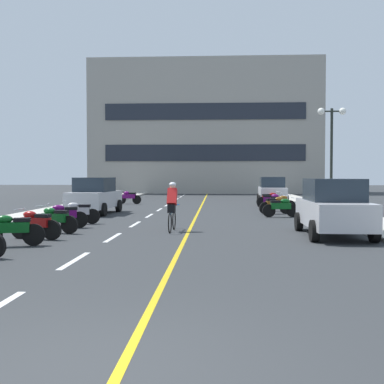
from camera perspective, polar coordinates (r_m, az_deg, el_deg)
The scene contains 32 objects.
ground_plane at distance 25.62m, azimuth 0.26°, elevation -2.31°, with size 140.00×140.00×0.00m, color #2D3033.
curb_left at distance 29.79m, azimuth -13.44°, elevation -1.64°, with size 2.40×72.00×0.12m, color #B7B2A8.
curb_right at distance 29.21m, azimuth 14.80°, elevation -1.73°, with size 2.40×72.00×0.12m, color #B7B2A8.
lane_dash_1 at distance 11.17m, azimuth -13.89°, elevation -7.96°, with size 0.14×2.20×0.01m, color silver.
lane_dash_2 at distance 15.00m, azimuth -9.44°, elevation -5.38°, with size 0.14×2.20×0.01m, color silver.
lane_dash_3 at distance 18.90m, azimuth -6.83°, elevation -3.85°, with size 0.14×2.20×0.01m, color silver.
lane_dash_4 at distance 22.83m, azimuth -5.13°, elevation -2.84°, with size 0.14×2.20×0.01m, color silver.
lane_dash_5 at distance 26.79m, azimuth -3.92°, elevation -2.12°, with size 0.14×2.20×0.01m, color silver.
lane_dash_6 at distance 30.75m, azimuth -3.03°, elevation -1.59°, with size 0.14×2.20×0.01m, color silver.
lane_dash_7 at distance 34.73m, azimuth -2.34°, elevation -1.18°, with size 0.14×2.20×0.01m, color silver.
lane_dash_8 at distance 38.70m, azimuth -1.80°, elevation -0.85°, with size 0.14×2.20×0.01m, color silver.
lane_dash_9 at distance 42.69m, azimuth -1.35°, elevation -0.58°, with size 0.14×2.20×0.01m, color silver.
lane_dash_10 at distance 46.67m, azimuth -0.99°, elevation -0.36°, with size 0.14×2.20×0.01m, color silver.
lane_dash_11 at distance 50.66m, azimuth -0.68°, elevation -0.18°, with size 0.14×2.20×0.01m, color silver.
centre_line_yellow at distance 28.60m, azimuth 1.04°, elevation -1.85°, with size 0.12×66.00×0.01m, color gold.
office_building at distance 54.55m, azimuth 1.64°, elevation 7.47°, with size 24.77×9.64×14.27m.
street_lamp_mid at distance 25.90m, azimuth 16.38°, elevation 6.48°, with size 1.46×0.36×5.31m.
parked_car_near at distance 15.71m, azimuth 16.54°, elevation -1.76°, with size 1.96×4.22×1.82m.
parked_car_mid at distance 24.29m, azimuth -11.56°, elevation -0.42°, with size 2.11×4.29×1.82m.
parked_car_far at distance 32.71m, azimuth 9.57°, elevation 0.20°, with size 2.07×4.27×1.82m.
motorcycle_3 at distance 13.79m, azimuth -20.77°, elevation -4.17°, with size 1.67×0.71×0.92m.
motorcycle_4 at distance 15.07m, azimuth -18.26°, elevation -3.63°, with size 1.68×0.67×0.92m.
motorcycle_5 at distance 16.48m, azimuth -16.14°, elevation -3.13°, with size 1.67×0.68×0.92m.
motorcycle_6 at distance 17.96m, azimuth -15.10°, elevation -2.70°, with size 1.67×0.70×0.92m.
motorcycle_7 at distance 19.39m, azimuth -13.50°, elevation -2.35°, with size 1.70×0.60×0.92m.
motorcycle_8 at distance 22.28m, azimuth 10.62°, elevation -1.77°, with size 1.70×0.60×0.92m.
motorcycle_9 at distance 24.11m, azimuth 9.98°, elevation -1.48°, with size 1.66×0.74×0.92m.
motorcycle_10 at distance 25.85m, azimuth 10.48°, elevation -1.25°, with size 1.70×0.60×0.92m.
motorcycle_11 at distance 27.82m, azimuth 9.53°, elevation -1.02°, with size 1.63×0.81×0.92m.
motorcycle_12 at distance 29.98m, azimuth 9.32°, elevation -0.80°, with size 1.68×0.65×0.92m.
motorcycle_13 at distance 32.33m, azimuth -7.55°, elevation -0.59°, with size 1.68×0.66×0.92m.
cyclist_rider at distance 16.41m, azimuth -2.41°, elevation -1.62°, with size 0.42×1.77×1.71m.
Camera 1 is at (1.20, -4.52, 1.92)m, focal length 44.53 mm.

